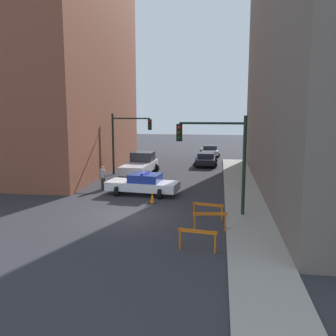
% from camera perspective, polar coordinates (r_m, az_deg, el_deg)
% --- Properties ---
extents(ground_plane, '(120.00, 120.00, 0.00)m').
position_cam_1_polar(ground_plane, '(20.15, -5.73, -7.35)').
color(ground_plane, '#2D2D33').
extents(sidewalk_right, '(2.40, 44.00, 0.12)m').
position_cam_1_polar(sidewalk_right, '(19.66, 12.29, -7.76)').
color(sidewalk_right, '#9E998E').
rests_on(sidewalk_right, ground_plane).
extents(building_corner_left, '(14.00, 20.00, 18.19)m').
position_cam_1_polar(building_corner_left, '(36.87, -19.52, 13.98)').
color(building_corner_left, brown).
rests_on(building_corner_left, ground_plane).
extents(traffic_light_near, '(3.64, 0.35, 5.20)m').
position_cam_1_polar(traffic_light_near, '(19.69, 8.19, 2.72)').
color(traffic_light_near, black).
rests_on(traffic_light_near, sidewalk_right).
extents(traffic_light_far, '(3.44, 0.35, 5.20)m').
position_cam_1_polar(traffic_light_far, '(31.93, -6.50, 5.01)').
color(traffic_light_far, black).
rests_on(traffic_light_far, ground_plane).
extents(police_car, '(4.89, 2.74, 1.52)m').
position_cam_1_polar(police_car, '(24.80, -3.79, -2.43)').
color(police_car, white).
rests_on(police_car, ground_plane).
extents(white_truck, '(2.86, 5.52, 1.90)m').
position_cam_1_polar(white_truck, '(31.81, -4.24, 0.51)').
color(white_truck, silver).
rests_on(white_truck, ground_plane).
extents(parked_car_near, '(2.30, 4.31, 1.31)m').
position_cam_1_polar(parked_car_near, '(37.08, 5.79, 1.38)').
color(parked_car_near, black).
rests_on(parked_car_near, ground_plane).
extents(parked_car_mid, '(2.49, 4.43, 1.31)m').
position_cam_1_polar(parked_car_mid, '(44.27, 6.34, 2.65)').
color(parked_car_mid, silver).
rests_on(parked_car_mid, ground_plane).
extents(pedestrian_crossing, '(0.40, 0.40, 1.66)m').
position_cam_1_polar(pedestrian_crossing, '(26.72, -9.89, -1.39)').
color(pedestrian_crossing, '#382D23').
rests_on(pedestrian_crossing, ground_plane).
extents(barrier_front, '(1.59, 0.41, 0.90)m').
position_cam_1_polar(barrier_front, '(15.28, 4.51, -10.38)').
color(barrier_front, orange).
rests_on(barrier_front, ground_plane).
extents(barrier_mid, '(1.59, 0.38, 0.90)m').
position_cam_1_polar(barrier_mid, '(17.72, 6.41, -7.62)').
color(barrier_mid, orange).
rests_on(barrier_mid, ground_plane).
extents(barrier_back, '(1.58, 0.46, 0.90)m').
position_cam_1_polar(barrier_back, '(19.29, 6.12, -6.20)').
color(barrier_back, orange).
rests_on(barrier_back, ground_plane).
extents(traffic_cone, '(0.36, 0.36, 0.66)m').
position_cam_1_polar(traffic_cone, '(22.62, -2.41, -4.62)').
color(traffic_cone, black).
rests_on(traffic_cone, ground_plane).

